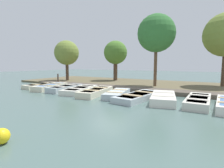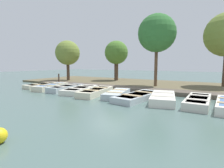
# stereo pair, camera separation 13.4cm
# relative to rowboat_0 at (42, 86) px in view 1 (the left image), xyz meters

# --- Properties ---
(ground_plane) EXTENTS (80.00, 80.00, 0.00)m
(ground_plane) POSITION_rel_rowboat_0_xyz_m (-0.95, 6.01, -0.17)
(ground_plane) COLOR #4C6660
(shore_bank) EXTENTS (8.00, 24.00, 0.18)m
(shore_bank) POSITION_rel_rowboat_0_xyz_m (-5.95, 6.01, -0.08)
(shore_bank) COLOR brown
(shore_bank) RESTS_ON ground_plane
(dock_walkway) EXTENTS (1.36, 16.55, 0.25)m
(dock_walkway) POSITION_rel_rowboat_0_xyz_m (-2.30, 6.01, -0.04)
(dock_walkway) COLOR #51473D
(dock_walkway) RESTS_ON ground_plane
(rowboat_0) EXTENTS (2.97, 1.37, 0.34)m
(rowboat_0) POSITION_rel_rowboat_0_xyz_m (0.00, 0.00, 0.00)
(rowboat_0) COLOR beige
(rowboat_0) RESTS_ON ground_plane
(rowboat_1) EXTENTS (3.36, 1.66, 0.41)m
(rowboat_1) POSITION_rel_rowboat_0_xyz_m (0.28, 1.44, 0.04)
(rowboat_1) COLOR beige
(rowboat_1) RESTS_ON ground_plane
(rowboat_2) EXTENTS (3.06, 1.21, 0.41)m
(rowboat_2) POSITION_rel_rowboat_0_xyz_m (0.23, 3.00, 0.03)
(rowboat_2) COLOR #B2BCC1
(rowboat_2) RESTS_ON ground_plane
(rowboat_3) EXTENTS (3.60, 1.86, 0.37)m
(rowboat_3) POSITION_rel_rowboat_0_xyz_m (0.20, 4.38, 0.01)
(rowboat_3) COLOR silver
(rowboat_3) RESTS_ON ground_plane
(rowboat_4) EXTENTS (3.43, 1.51, 0.40)m
(rowboat_4) POSITION_rel_rowboat_0_xyz_m (0.48, 5.94, 0.03)
(rowboat_4) COLOR beige
(rowboat_4) RESTS_ON ground_plane
(rowboat_5) EXTENTS (2.97, 1.56, 0.37)m
(rowboat_5) POSITION_rel_rowboat_0_xyz_m (0.38, 7.44, 0.02)
(rowboat_5) COLOR #B2BCC1
(rowboat_5) RESTS_ON ground_plane
(rowboat_6) EXTENTS (3.72, 1.68, 0.34)m
(rowboat_6) POSITION_rel_rowboat_0_xyz_m (0.43, 8.83, 0.00)
(rowboat_6) COLOR #B2BCC1
(rowboat_6) RESTS_ON ground_plane
(rowboat_7) EXTENTS (3.15, 1.80, 0.43)m
(rowboat_7) POSITION_rel_rowboat_0_xyz_m (0.38, 10.20, 0.04)
(rowboat_7) COLOR silver
(rowboat_7) RESTS_ON ground_plane
(rowboat_8) EXTENTS (3.24, 1.03, 0.39)m
(rowboat_8) POSITION_rel_rowboat_0_xyz_m (0.16, 11.83, 0.02)
(rowboat_8) COLOR beige
(rowboat_8) RESTS_ON ground_plane
(mooring_post_near) EXTENTS (0.14, 0.14, 1.05)m
(mooring_post_near) POSITION_rel_rowboat_0_xyz_m (-2.37, -0.64, 0.36)
(mooring_post_near) COLOR #47382D
(mooring_post_near) RESTS_ON ground_plane
(buoy) EXTENTS (0.40, 0.40, 0.40)m
(buoy) POSITION_rel_rowboat_0_xyz_m (7.31, 7.99, 0.03)
(buoy) COLOR yellow
(buoy) RESTS_ON ground_plane
(park_tree_far_left) EXTENTS (2.63, 2.63, 4.49)m
(park_tree_far_left) POSITION_rel_rowboat_0_xyz_m (-4.49, -1.50, 2.98)
(park_tree_far_left) COLOR #4C3828
(park_tree_far_left) RESTS_ON ground_plane
(park_tree_left) EXTENTS (2.53, 2.53, 4.48)m
(park_tree_left) POSITION_rel_rowboat_0_xyz_m (-7.25, 3.01, 2.99)
(park_tree_left) COLOR #4C3828
(park_tree_left) RESTS_ON ground_plane
(park_tree_center) EXTENTS (2.99, 2.99, 5.88)m
(park_tree_center) POSITION_rel_rowboat_0_xyz_m (-4.51, 8.27, 4.20)
(park_tree_center) COLOR brown
(park_tree_center) RESTS_ON ground_plane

